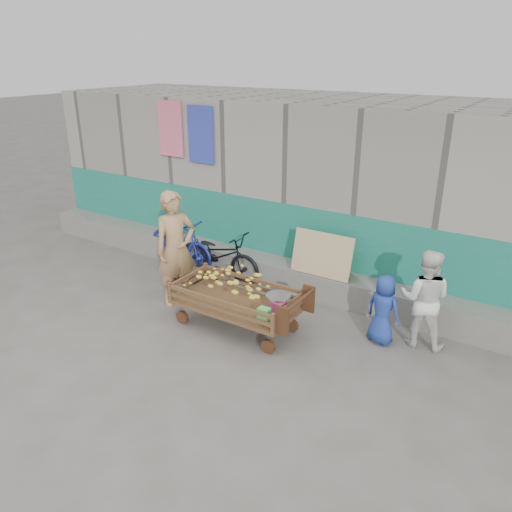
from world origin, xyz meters
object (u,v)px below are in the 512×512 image
Objects in this scene: child at (383,309)px; bicycle_dark at (219,255)px; banana_cart at (234,292)px; bicycle_blue at (180,243)px; woman at (424,299)px; bench at (194,274)px; vendor_man at (176,249)px.

bicycle_dark is at bearing 4.42° from child.
banana_cart is at bearing -137.56° from bicycle_dark.
bicycle_dark is 0.86m from bicycle_blue.
bicycle_blue is at bearing -11.46° from woman.
vendor_man is at bearing -71.71° from bench.
child reaches higher than bench.
bench is (-1.44, 0.86, -0.39)m from banana_cart.
bench is 0.59× the size of bicycle_blue.
bench is 1.03m from vendor_man.
vendor_man reaches higher than woman.
banana_cart is 1.28m from vendor_man.
bench is 0.55m from bicycle_dark.
vendor_man is 1.32× the size of woman.
woman is (3.86, 0.13, 0.52)m from bench.
banana_cart is at bearing 35.09° from child.
banana_cart is at bearing -30.79° from bench.
bicycle_blue is (-2.07, 1.25, -0.07)m from banana_cart.
bicycle_dark is at bearing 133.41° from banana_cart.
bicycle_blue is at bearing 6.84° from child.
bicycle_blue reaches higher than bench.
bicycle_dark is (-3.64, 0.29, -0.26)m from woman.
child is (3.39, -0.09, 0.32)m from bench.
child is at bearing -54.86° from vendor_man.
bicycle_blue is (-0.86, -0.03, 0.06)m from bicycle_dark.
bicycle_blue is at bearing 148.89° from banana_cart.
woman is at bearing -84.31° from bicycle_blue.
woman is 3.66m from bicycle_dark.
bicycle_dark is (0.22, 0.43, 0.26)m from bench.
woman is 4.50m from bicycle_blue.
vendor_man is (-1.21, 0.18, 0.35)m from banana_cart.
banana_cart reaches higher than bench.
child is at bearing -87.90° from bicycle_blue.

